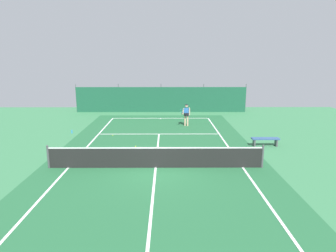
{
  "coord_description": "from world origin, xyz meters",
  "views": [
    {
      "loc": [
        0.51,
        -13.2,
        5.0
      ],
      "look_at": [
        0.61,
        4.94,
        0.9
      ],
      "focal_mm": 31.74,
      "sensor_mm": 36.0,
      "label": 1
    }
  ],
  "objects_px": {
    "tennis_net": "(156,157)",
    "parked_car": "(137,100)",
    "tennis_ball_midcourt": "(136,146)",
    "courtside_bench": "(265,140)",
    "water_bottle": "(72,132)",
    "tennis_ball_near_player": "(113,135)",
    "tennis_player": "(186,113)"
  },
  "relations": [
    {
      "from": "tennis_net",
      "to": "tennis_ball_midcourt",
      "type": "distance_m",
      "value": 3.67
    },
    {
      "from": "tennis_ball_near_player",
      "to": "courtside_bench",
      "type": "relative_size",
      "value": 0.04
    },
    {
      "from": "parked_car",
      "to": "tennis_ball_midcourt",
      "type": "bearing_deg",
      "value": 101.64
    },
    {
      "from": "tennis_player",
      "to": "water_bottle",
      "type": "distance_m",
      "value": 8.39
    },
    {
      "from": "tennis_ball_near_player",
      "to": "parked_car",
      "type": "xyz_separation_m",
      "value": [
        0.56,
        11.25,
        0.81
      ]
    },
    {
      "from": "tennis_net",
      "to": "parked_car",
      "type": "xyz_separation_m",
      "value": [
        -2.52,
        17.22,
        0.33
      ]
    },
    {
      "from": "tennis_player",
      "to": "tennis_ball_midcourt",
      "type": "xyz_separation_m",
      "value": [
        -3.31,
        -5.56,
        -0.93
      ]
    },
    {
      "from": "tennis_ball_near_player",
      "to": "tennis_player",
      "type": "bearing_deg",
      "value": 30.44
    },
    {
      "from": "water_bottle",
      "to": "tennis_player",
      "type": "bearing_deg",
      "value": 16.17
    },
    {
      "from": "tennis_ball_midcourt",
      "to": "parked_car",
      "type": "relative_size",
      "value": 0.02
    },
    {
      "from": "tennis_net",
      "to": "courtside_bench",
      "type": "height_order",
      "value": "tennis_net"
    },
    {
      "from": "parked_car",
      "to": "courtside_bench",
      "type": "xyz_separation_m",
      "value": [
        8.83,
        -13.66,
        -0.46
      ]
    },
    {
      "from": "parked_car",
      "to": "water_bottle",
      "type": "distance_m",
      "value": 11.16
    },
    {
      "from": "tennis_ball_near_player",
      "to": "parked_car",
      "type": "distance_m",
      "value": 11.29
    },
    {
      "from": "tennis_player",
      "to": "parked_car",
      "type": "height_order",
      "value": "parked_car"
    },
    {
      "from": "tennis_player",
      "to": "tennis_ball_midcourt",
      "type": "distance_m",
      "value": 6.53
    },
    {
      "from": "tennis_ball_near_player",
      "to": "tennis_ball_midcourt",
      "type": "xyz_separation_m",
      "value": [
        1.8,
        -2.56,
        0.0
      ]
    },
    {
      "from": "tennis_ball_midcourt",
      "to": "water_bottle",
      "type": "xyz_separation_m",
      "value": [
        -4.71,
        3.23,
        0.09
      ]
    },
    {
      "from": "tennis_player",
      "to": "tennis_ball_near_player",
      "type": "xyz_separation_m",
      "value": [
        -5.1,
        -3.0,
        -0.93
      ]
    },
    {
      "from": "tennis_player",
      "to": "tennis_net",
      "type": "bearing_deg",
      "value": 89.25
    },
    {
      "from": "water_bottle",
      "to": "tennis_net",
      "type": "bearing_deg",
      "value": -47.91
    },
    {
      "from": "courtside_bench",
      "to": "water_bottle",
      "type": "relative_size",
      "value": 6.67
    },
    {
      "from": "tennis_net",
      "to": "tennis_ball_midcourt",
      "type": "bearing_deg",
      "value": 110.69
    },
    {
      "from": "tennis_ball_midcourt",
      "to": "courtside_bench",
      "type": "distance_m",
      "value": 7.61
    },
    {
      "from": "tennis_net",
      "to": "tennis_ball_near_player",
      "type": "bearing_deg",
      "value": 117.33
    },
    {
      "from": "tennis_ball_midcourt",
      "to": "water_bottle",
      "type": "relative_size",
      "value": 0.28
    },
    {
      "from": "tennis_net",
      "to": "tennis_player",
      "type": "height_order",
      "value": "tennis_player"
    },
    {
      "from": "tennis_player",
      "to": "courtside_bench",
      "type": "relative_size",
      "value": 1.03
    },
    {
      "from": "tennis_net",
      "to": "tennis_ball_near_player",
      "type": "relative_size",
      "value": 153.33
    },
    {
      "from": "tennis_net",
      "to": "courtside_bench",
      "type": "bearing_deg",
      "value": 29.38
    },
    {
      "from": "parked_car",
      "to": "courtside_bench",
      "type": "bearing_deg",
      "value": 129.41
    },
    {
      "from": "courtside_bench",
      "to": "water_bottle",
      "type": "xyz_separation_m",
      "value": [
        -12.31,
        3.09,
        -0.25
      ]
    }
  ]
}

